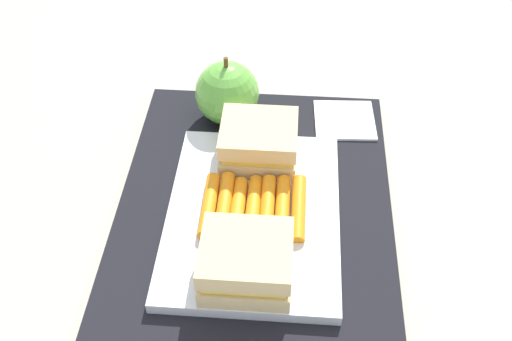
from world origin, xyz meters
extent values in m
plane|color=#B7AD99|center=(0.00, 0.00, 0.00)|extent=(2.40, 2.40, 0.00)
cube|color=black|center=(0.00, 0.00, 0.01)|extent=(0.36, 0.28, 0.01)
cube|color=white|center=(-0.03, 0.00, 0.02)|extent=(0.23, 0.17, 0.01)
cube|color=#DBC189|center=(-0.10, 0.00, 0.03)|extent=(0.07, 0.08, 0.02)
cube|color=#F4CC4C|center=(-0.10, 0.00, 0.04)|extent=(0.07, 0.07, 0.01)
cube|color=#DBC189|center=(-0.10, 0.00, 0.06)|extent=(0.07, 0.08, 0.02)
cube|color=#DBC189|center=(0.05, 0.00, 0.03)|extent=(0.07, 0.08, 0.02)
cube|color=#F4CC4C|center=(0.05, 0.00, 0.04)|extent=(0.07, 0.07, 0.01)
cube|color=#DBC189|center=(0.05, 0.00, 0.06)|extent=(0.07, 0.08, 0.02)
cylinder|color=orange|center=(-0.02, -0.04, 0.03)|extent=(0.08, 0.01, 0.02)
cylinder|color=orange|center=(-0.02, -0.03, 0.03)|extent=(0.08, 0.01, 0.02)
cylinder|color=orange|center=(-0.03, -0.01, 0.03)|extent=(0.08, 0.01, 0.02)
cylinder|color=orange|center=(-0.02, 0.00, 0.03)|extent=(0.08, 0.01, 0.02)
cylinder|color=orange|center=(-0.03, 0.01, 0.03)|extent=(0.08, 0.01, 0.02)
cylinder|color=orange|center=(-0.02, 0.03, 0.03)|extent=(0.08, 0.01, 0.02)
cylinder|color=orange|center=(-0.03, 0.04, 0.03)|extent=(0.08, 0.01, 0.02)
sphere|color=#66B742|center=(0.13, 0.04, 0.05)|extent=(0.07, 0.07, 0.07)
cylinder|color=brown|center=(0.13, 0.04, 0.09)|extent=(0.01, 0.01, 0.01)
cube|color=white|center=(0.14, -0.10, 0.01)|extent=(0.07, 0.07, 0.00)
camera|label=1|loc=(-0.42, -0.03, 0.48)|focal=42.71mm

